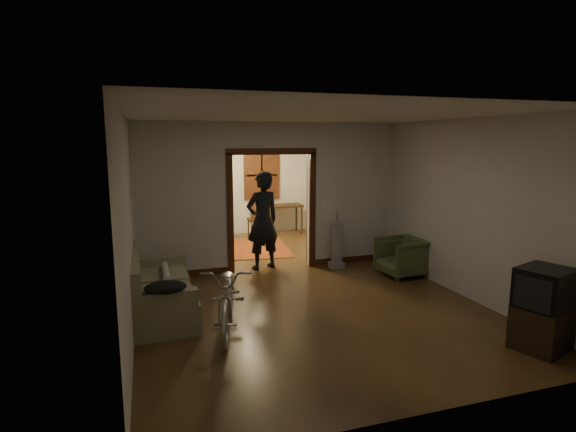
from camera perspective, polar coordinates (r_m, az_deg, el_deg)
name	(u,v)px	position (r m, az deg, el deg)	size (l,w,h in m)	color
floor	(283,279)	(8.14, -0.65, -8.03)	(5.00, 8.50, 0.01)	#3C2713
ceiling	(283,120)	(7.77, -0.69, 12.08)	(5.00, 8.50, 0.01)	white
wall_back	(236,181)	(11.94, -6.67, 4.38)	(5.00, 0.02, 2.80)	beige
wall_left	(131,208)	(7.50, -19.26, 0.91)	(0.02, 8.50, 2.80)	beige
wall_right	(408,197)	(8.88, 14.96, 2.38)	(0.02, 8.50, 2.80)	beige
partition_wall	(271,197)	(8.54, -2.14, 2.43)	(5.00, 0.14, 2.80)	beige
door_casing	(271,213)	(8.59, -2.13, 0.44)	(1.74, 0.20, 2.32)	#3C1C0D
far_window	(262,175)	(12.04, -3.36, 5.19)	(0.98, 0.06, 1.28)	black
chandelier	(250,146)	(10.18, -4.85, 8.90)	(0.24, 0.24, 0.24)	#FFE0A5
light_switch	(324,203)	(8.83, 4.58, 1.66)	(0.08, 0.01, 0.12)	silver
sofa	(160,284)	(6.70, -16.00, -8.28)	(0.87, 1.94, 0.89)	#6A6C48
rolled_paper	(166,272)	(6.97, -15.29, -6.84)	(0.10, 0.10, 0.80)	beige
jacket	(165,287)	(5.77, -15.30, -8.73)	(0.51, 0.38, 0.15)	black
bicycle	(229,295)	(6.01, -7.54, -9.93)	(0.61, 1.75, 0.92)	silver
armchair	(402,257)	(8.53, 14.24, -5.03)	(0.76, 0.78, 0.71)	#46522E
tv_stand	(541,328)	(6.25, 29.46, -12.26)	(0.58, 0.53, 0.53)	black
crt_tv	(545,289)	(6.10, 29.83, -8.03)	(0.58, 0.52, 0.50)	black
vacuum	(337,245)	(8.79, 6.21, -3.70)	(0.28, 0.22, 0.90)	gray
person	(263,221)	(8.60, -3.25, -0.60)	(0.69, 0.45, 1.89)	black
oriental_rug	(253,248)	(10.43, -4.42, -4.08)	(1.55, 2.04, 0.02)	maroon
locker	(181,202)	(11.35, -13.38, 1.79)	(0.98, 0.54, 1.96)	#20341F
globe	(180,162)	(11.26, -13.56, 6.64)	(0.26, 0.26, 0.26)	#1E5972
desk	(283,219)	(11.99, -0.70, -0.43)	(1.03, 0.58, 0.77)	#311E10
desk_chair	(257,219)	(11.35, -3.94, -0.44)	(0.44, 0.44, 0.99)	#311E10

